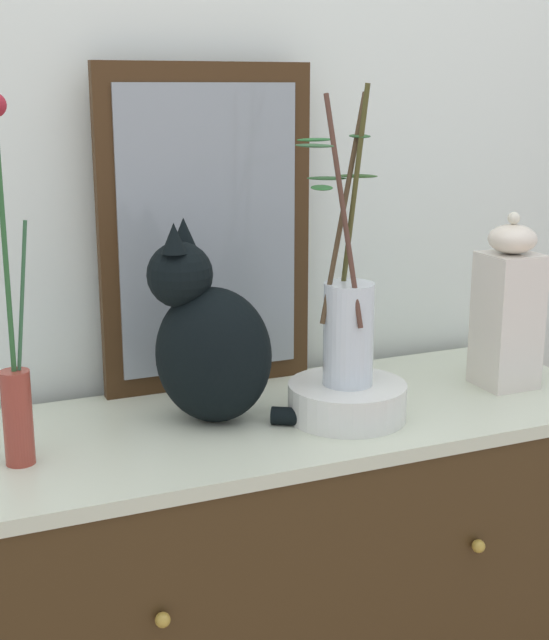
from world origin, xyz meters
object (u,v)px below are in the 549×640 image
(sideboard, at_px, (275,639))
(jar_lidded_porcelain, at_px, (508,308))
(cat_sitting, at_px, (210,341))
(bowl_porcelain, at_px, (347,401))
(mirror_leaning, at_px, (207,230))
(vase_slim_green, at_px, (15,373))
(vase_glass_clear, at_px, (348,318))

(sideboard, height_order, jar_lidded_porcelain, jar_lidded_porcelain)
(cat_sitting, bearing_deg, bowl_porcelain, -20.05)
(mirror_leaning, bearing_deg, vase_slim_green, -148.36)
(mirror_leaning, xyz_separation_m, jar_lidded_porcelain, (0.54, -0.23, -0.15))
(sideboard, relative_size, vase_slim_green, 2.28)
(vase_slim_green, relative_size, bowl_porcelain, 2.68)
(cat_sitting, distance_m, jar_lidded_porcelain, 0.61)
(sideboard, distance_m, jar_lidded_porcelain, 0.79)
(cat_sitting, height_order, jar_lidded_porcelain, cat_sitting)
(vase_slim_green, bearing_deg, bowl_porcelain, -2.30)
(sideboard, relative_size, bowl_porcelain, 6.11)
(bowl_porcelain, xyz_separation_m, jar_lidded_porcelain, (0.37, 0.04, 0.13))
(sideboard, xyz_separation_m, jar_lidded_porcelain, (0.49, -0.02, 0.62))
(vase_slim_green, xyz_separation_m, bowl_porcelain, (0.57, -0.02, -0.12))
(jar_lidded_porcelain, bearing_deg, sideboard, 177.61)
(cat_sitting, xyz_separation_m, vase_glass_clear, (0.23, -0.08, 0.04))
(mirror_leaning, relative_size, vase_glass_clear, 1.20)
(sideboard, height_order, vase_slim_green, vase_slim_green)
(bowl_porcelain, distance_m, jar_lidded_porcelain, 0.40)
(mirror_leaning, relative_size, vase_slim_green, 1.09)
(sideboard, relative_size, cat_sitting, 3.34)
(bowl_porcelain, bearing_deg, vase_glass_clear, 123.50)
(sideboard, bearing_deg, bowl_porcelain, -27.57)
(bowl_porcelain, height_order, vase_glass_clear, vase_glass_clear)
(cat_sitting, xyz_separation_m, jar_lidded_porcelain, (0.60, -0.04, 0.01))
(cat_sitting, relative_size, vase_glass_clear, 0.75)
(mirror_leaning, bearing_deg, sideboard, -76.64)
(bowl_porcelain, xyz_separation_m, vase_glass_clear, (-0.00, 0.00, 0.15))
(vase_glass_clear, bearing_deg, vase_slim_green, 177.91)
(mirror_leaning, xyz_separation_m, cat_sitting, (-0.06, -0.19, -0.17))
(vase_slim_green, height_order, jar_lidded_porcelain, vase_slim_green)
(mirror_leaning, relative_size, jar_lidded_porcelain, 1.80)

